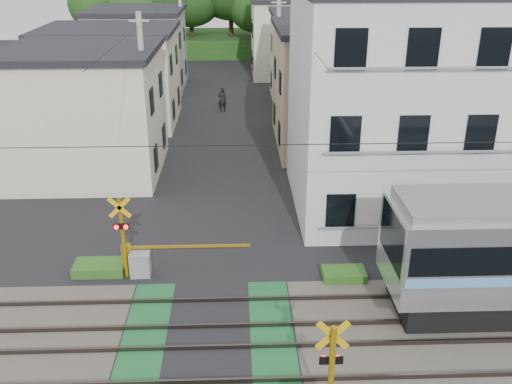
{
  "coord_description": "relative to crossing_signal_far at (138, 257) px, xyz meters",
  "views": [
    {
      "loc": [
        0.91,
        -13.82,
        10.65
      ],
      "look_at": [
        1.6,
        5.0,
        2.54
      ],
      "focal_mm": 40.0,
      "sensor_mm": 36.0,
      "label": 1
    }
  ],
  "objects": [
    {
      "name": "track_bed",
      "position": [
        2.59,
        -3.65,
        -0.67
      ],
      "size": [
        120.0,
        120.0,
        0.14
      ],
      "color": "#47423A",
      "rests_on": "ground"
    },
    {
      "name": "houses_row",
      "position": [
        2.84,
        22.27,
        2.53
      ],
      "size": [
        22.07,
        31.35,
        6.8
      ],
      "color": "beige",
      "rests_on": "ground"
    },
    {
      "name": "catenary",
      "position": [
        8.59,
        -3.62,
        2.98
      ],
      "size": [
        60.0,
        5.04,
        7.0
      ],
      "color": "#2D2D33",
      "rests_on": "ground"
    },
    {
      "name": "crossing_signal_far",
      "position": [
        0.0,
        0.0,
        0.0
      ],
      "size": [
        4.74,
        0.65,
        3.09
      ],
      "color": "#EEB10C",
      "rests_on": "ground"
    },
    {
      "name": "weed_patches",
      "position": [
        4.34,
        -3.74,
        -0.53
      ],
      "size": [
        10.25,
        8.8,
        0.4
      ],
      "color": "#2D5E1E",
      "rests_on": "ground"
    },
    {
      "name": "pedestrian",
      "position": [
        2.57,
        21.71,
        0.14
      ],
      "size": [
        0.72,
        0.58,
        1.71
      ],
      "primitive_type": "imported",
      "rotation": [
        0.0,
        0.0,
        3.45
      ],
      "color": "black",
      "rests_on": "ground"
    },
    {
      "name": "apartment_block",
      "position": [
        11.09,
        5.84,
        3.94
      ],
      "size": [
        10.2,
        8.36,
        9.3
      ],
      "color": "silver",
      "rests_on": "ground"
    },
    {
      "name": "utility_poles",
      "position": [
        1.53,
        19.35,
        3.37
      ],
      "size": [
        7.9,
        42.0,
        8.0
      ],
      "color": "#A5A5A0",
      "rests_on": "ground"
    },
    {
      "name": "ground",
      "position": [
        2.59,
        -3.65,
        -0.71
      ],
      "size": [
        120.0,
        120.0,
        0.0
      ],
      "primitive_type": "plane",
      "color": "black"
    }
  ]
}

